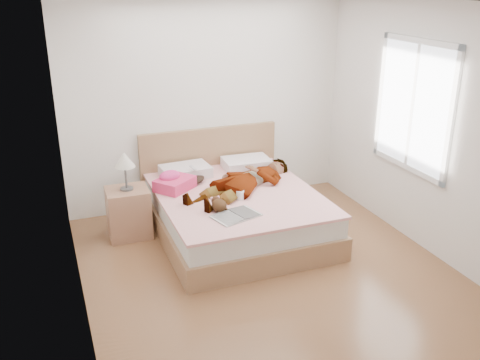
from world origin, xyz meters
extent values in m
plane|color=#53341A|center=(0.00, 0.00, 0.00)|extent=(4.00, 4.00, 0.00)
imported|color=white|center=(0.15, 1.09, 0.62)|extent=(1.74, 1.37, 0.23)
ellipsoid|color=black|center=(-0.42, 1.54, 0.55)|extent=(0.42, 0.51, 0.08)
cube|color=silver|center=(-0.35, 1.49, 0.67)|extent=(0.08, 0.09, 0.05)
plane|color=white|center=(0.00, 0.00, 2.60)|extent=(4.00, 4.00, 0.00)
plane|color=white|center=(0.00, 2.00, 1.30)|extent=(3.60, 0.00, 3.60)
plane|color=silver|center=(0.00, -2.00, 1.30)|extent=(3.60, 0.00, 3.60)
plane|color=silver|center=(-1.80, 0.00, 1.30)|extent=(0.00, 4.00, 4.00)
plane|color=silver|center=(1.80, 0.00, 1.30)|extent=(0.00, 4.00, 4.00)
cube|color=white|center=(1.78, 0.30, 1.50)|extent=(0.02, 1.10, 1.30)
cube|color=silver|center=(1.78, -0.28, 1.50)|extent=(0.04, 0.06, 1.42)
cube|color=silver|center=(1.78, 0.88, 1.50)|extent=(0.04, 0.06, 1.42)
cube|color=silver|center=(1.78, 0.30, 0.82)|extent=(0.04, 1.22, 0.06)
cube|color=silver|center=(1.78, 0.30, 2.18)|extent=(0.04, 1.22, 0.06)
cube|color=silver|center=(1.77, 0.30, 1.50)|extent=(0.03, 0.04, 1.30)
cube|color=#8C6340|center=(0.00, 0.95, 0.13)|extent=(1.78, 2.08, 0.26)
cube|color=silver|center=(0.00, 0.95, 0.37)|extent=(1.70, 2.00, 0.22)
cube|color=white|center=(0.00, 0.95, 0.49)|extent=(1.74, 2.04, 0.03)
cube|color=olive|center=(0.00, 1.96, 0.50)|extent=(1.80, 0.07, 1.00)
cube|color=white|center=(-0.40, 1.67, 0.57)|extent=(0.61, 0.44, 0.13)
cube|color=white|center=(0.40, 1.67, 0.57)|extent=(0.60, 0.43, 0.13)
cube|color=#E53E69|center=(-0.63, 1.30, 0.58)|extent=(0.53, 0.52, 0.14)
ellipsoid|color=#F64297|center=(-0.67, 1.34, 0.67)|extent=(0.29, 0.25, 0.12)
cube|color=silver|center=(-0.23, 0.36, 0.52)|extent=(0.53, 0.42, 0.01)
cube|color=silver|center=(-0.34, 0.33, 0.53)|extent=(0.31, 0.36, 0.02)
cube|color=#282828|center=(-0.12, 0.40, 0.53)|extent=(0.31, 0.36, 0.02)
cylinder|color=white|center=(-0.03, 0.76, 0.56)|extent=(0.10, 0.10, 0.10)
torus|color=white|center=(0.01, 0.77, 0.56)|extent=(0.07, 0.03, 0.07)
cylinder|color=black|center=(-0.03, 0.76, 0.60)|extent=(0.09, 0.09, 0.00)
ellipsoid|color=#321A0E|center=(-0.35, 0.55, 0.58)|extent=(0.16, 0.18, 0.13)
ellipsoid|color=beige|center=(-0.35, 0.53, 0.59)|extent=(0.09, 0.09, 0.06)
sphere|color=black|center=(-0.35, 0.64, 0.59)|extent=(0.10, 0.10, 0.10)
sphere|color=#FDA5B2|center=(-0.39, 0.67, 0.61)|extent=(0.04, 0.04, 0.04)
sphere|color=pink|center=(-0.32, 0.68, 0.61)|extent=(0.04, 0.04, 0.04)
ellipsoid|color=black|center=(-0.40, 0.50, 0.55)|extent=(0.04, 0.06, 0.03)
ellipsoid|color=black|center=(-0.29, 0.51, 0.55)|extent=(0.04, 0.06, 0.03)
cube|color=#8E5D41|center=(-1.17, 1.34, 0.29)|extent=(0.48, 0.43, 0.57)
cylinder|color=#494949|center=(-1.17, 1.34, 0.58)|extent=(0.15, 0.15, 0.02)
cylinder|color=#505050|center=(-1.17, 1.34, 0.73)|extent=(0.03, 0.03, 0.29)
cone|color=silver|center=(-1.17, 1.34, 0.92)|extent=(0.23, 0.23, 0.17)
camera|label=1|loc=(-1.96, -4.27, 2.82)|focal=40.00mm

